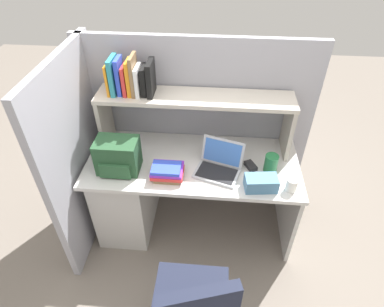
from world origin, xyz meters
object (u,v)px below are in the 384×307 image
object	(u,v)px
paper_cup	(292,185)
snack_canister	(271,163)
computer_mouse	(251,166)
backpack	(118,156)
laptop	(219,165)
tissue_box	(261,183)

from	to	relation	value
paper_cup	snack_canister	world-z (taller)	snack_canister
computer_mouse	paper_cup	xyz separation A→B (m)	(0.26, -0.21, 0.03)
snack_canister	paper_cup	bearing A→B (deg)	-57.04
snack_canister	backpack	bearing A→B (deg)	-175.92
paper_cup	snack_canister	size ratio (longest dim) A/B	0.71
backpack	paper_cup	xyz separation A→B (m)	(1.22, -0.11, -0.07)
backpack	computer_mouse	world-z (taller)	backpack
computer_mouse	paper_cup	distance (m)	0.34
computer_mouse	snack_canister	bearing A→B (deg)	-36.23
backpack	computer_mouse	bearing A→B (deg)	5.90
laptop	tissue_box	size ratio (longest dim) A/B	1.70
laptop	snack_canister	size ratio (longest dim) A/B	2.72
computer_mouse	backpack	bearing A→B (deg)	158.15
backpack	laptop	bearing A→B (deg)	3.71
laptop	snack_canister	xyz separation A→B (m)	(0.37, 0.03, 0.02)
paper_cup	computer_mouse	bearing A→B (deg)	141.31
backpack	tissue_box	size ratio (longest dim) A/B	1.36
computer_mouse	snack_canister	xyz separation A→B (m)	(0.14, -0.02, 0.05)
laptop	paper_cup	distance (m)	0.52
computer_mouse	tissue_box	size ratio (longest dim) A/B	0.47
snack_canister	laptop	bearing A→B (deg)	-175.19
computer_mouse	paper_cup	bearing A→B (deg)	-66.45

